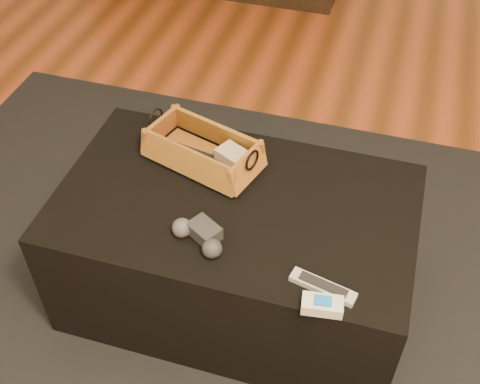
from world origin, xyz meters
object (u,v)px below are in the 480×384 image
(silver_remote, at_px, (323,287))
(cream_gadget, at_px, (322,305))
(ottoman, at_px, (236,250))
(wicker_basket, at_px, (203,151))
(game_controller, at_px, (200,235))
(tv_remote, at_px, (196,156))

(silver_remote, bearing_deg, cream_gadget, -81.20)
(ottoman, height_order, silver_remote, silver_remote)
(wicker_basket, xyz_separation_m, game_controller, (0.09, -0.30, -0.01))
(tv_remote, xyz_separation_m, silver_remote, (0.45, -0.35, -0.01))
(silver_remote, height_order, cream_gadget, cream_gadget)
(tv_remote, relative_size, cream_gadget, 1.77)
(silver_remote, xyz_separation_m, cream_gadget, (0.01, -0.06, 0.01))
(tv_remote, relative_size, silver_remote, 1.07)
(tv_remote, distance_m, cream_gadget, 0.61)
(game_controller, bearing_deg, ottoman, 75.32)
(tv_remote, xyz_separation_m, cream_gadget, (0.46, -0.41, -0.01))
(wicker_basket, bearing_deg, tv_remote, -160.40)
(ottoman, height_order, cream_gadget, cream_gadget)
(tv_remote, height_order, wicker_basket, wicker_basket)
(tv_remote, bearing_deg, cream_gadget, -30.36)
(ottoman, distance_m, silver_remote, 0.43)
(tv_remote, xyz_separation_m, wicker_basket, (0.02, 0.01, 0.02))
(silver_remote, bearing_deg, wicker_basket, 140.26)
(tv_remote, bearing_deg, ottoman, -26.70)
(ottoman, height_order, tv_remote, tv_remote)
(wicker_basket, distance_m, silver_remote, 0.56)
(game_controller, xyz_separation_m, cream_gadget, (0.34, -0.11, -0.01))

